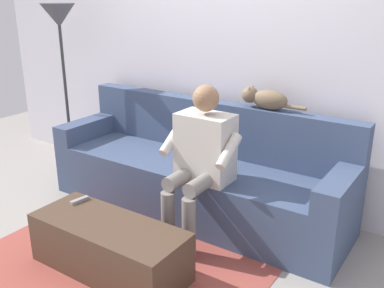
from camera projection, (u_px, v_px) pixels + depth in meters
name	position (u px, v px, depth m)	size (l,w,h in m)	color
ground_plane	(144.00, 247.00, 3.25)	(8.00, 8.00, 0.00)	gray
back_wall	(227.00, 47.00, 3.73)	(5.67, 0.06, 2.69)	silver
couch	(197.00, 176.00, 3.71)	(2.58, 0.75, 0.91)	#3D4C6B
coffee_table	(109.00, 247.00, 2.92)	(1.09, 0.43, 0.36)	#4C3828
person_solo_seated	(201.00, 155.00, 3.18)	(0.56, 0.52, 1.17)	beige
cat_on_backrest	(264.00, 98.00, 3.44)	(0.54, 0.13, 0.17)	#756047
remote_gray	(80.00, 200.00, 3.16)	(0.14, 0.03, 0.02)	gray
floor_rug	(124.00, 260.00, 3.08)	(1.95, 1.46, 0.01)	#9E473D
floor_lamp	(60.00, 28.00, 4.18)	(0.32, 0.32, 1.69)	#2D2D2D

